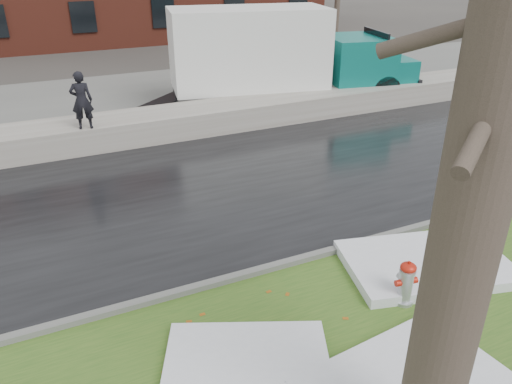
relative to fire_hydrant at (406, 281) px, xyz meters
name	(u,v)px	position (x,y,z in m)	size (l,w,h in m)	color
ground	(320,298)	(-1.12, 0.69, -0.45)	(120.00, 120.00, 0.00)	#47423D
verge	(366,347)	(-1.12, -0.56, -0.43)	(60.00, 4.50, 0.04)	#2C501A
road	(219,189)	(-1.12, 5.19, -0.44)	(60.00, 7.00, 0.03)	black
parking_lot	(137,100)	(-1.12, 13.69, -0.44)	(60.00, 9.00, 0.03)	slate
curb	(290,263)	(-1.12, 1.69, -0.38)	(60.00, 0.15, 0.14)	slate
snowbank	(168,123)	(-1.12, 9.39, -0.08)	(60.00, 1.60, 0.75)	#A39E95
fire_hydrant	(406,281)	(0.00, 0.00, 0.00)	(0.38, 0.34, 0.77)	#A5A8AD
tree	(492,116)	(-1.60, -2.18, 3.49)	(1.45, 1.64, 7.75)	brown
box_truck	(279,55)	(3.39, 10.93, 1.33)	(10.21, 3.93, 3.37)	black
worker	(82,100)	(-3.55, 8.79, 1.07)	(0.56, 0.37, 1.54)	black
snow_patch_far	(247,367)	(-2.84, -0.26, -0.34)	(2.20, 1.60, 0.14)	silver
snow_patch_side	(426,263)	(0.99, 0.59, -0.32)	(2.80, 1.80, 0.18)	silver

